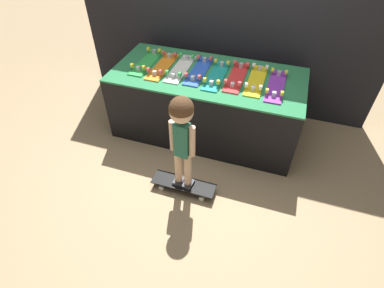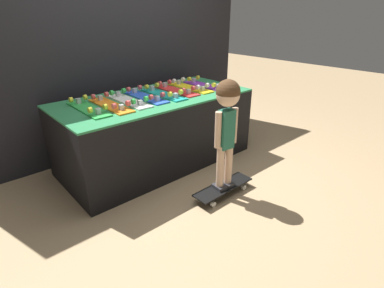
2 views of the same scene
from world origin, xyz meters
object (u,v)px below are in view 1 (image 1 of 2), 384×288
at_px(skateboard_green_on_rack, 147,61).
at_px(skateboard_blue_on_rack, 199,70).
at_px(skateboard_purple_on_rack, 276,85).
at_px(skateboard_on_floor, 184,184).
at_px(skateboard_red_on_rack, 237,76).
at_px(skateboard_teal_on_rack, 217,75).
at_px(child, 182,128).
at_px(skateboard_orange_on_rack, 163,66).
at_px(skateboard_yellow_on_rack, 256,80).
at_px(skateboard_white_on_rack, 181,68).

bearing_deg(skateboard_green_on_rack, skateboard_blue_on_rack, -0.37).
relative_size(skateboard_purple_on_rack, skateboard_on_floor, 1.00).
xyz_separation_m(skateboard_red_on_rack, skateboard_purple_on_rack, (0.43, -0.05, 0.00)).
height_order(skateboard_teal_on_rack, child, child).
xyz_separation_m(skateboard_blue_on_rack, skateboard_teal_on_rack, (0.22, -0.04, 0.00)).
distance_m(skateboard_orange_on_rack, skateboard_red_on_rack, 0.86).
distance_m(skateboard_red_on_rack, skateboard_on_floor, 1.30).
relative_size(skateboard_green_on_rack, skateboard_on_floor, 1.00).
height_order(skateboard_teal_on_rack, skateboard_yellow_on_rack, same).
distance_m(skateboard_red_on_rack, child, 1.07).
xyz_separation_m(skateboard_blue_on_rack, skateboard_on_floor, (0.17, -1.04, -0.74)).
height_order(skateboard_orange_on_rack, skateboard_red_on_rack, same).
height_order(skateboard_red_on_rack, skateboard_yellow_on_rack, same).
height_order(skateboard_green_on_rack, skateboard_red_on_rack, same).
xyz_separation_m(skateboard_orange_on_rack, skateboard_on_floor, (0.60, -1.00, -0.74)).
distance_m(skateboard_red_on_rack, skateboard_purple_on_rack, 0.43).
relative_size(skateboard_orange_on_rack, skateboard_yellow_on_rack, 1.00).
distance_m(skateboard_orange_on_rack, skateboard_teal_on_rack, 0.65).
relative_size(skateboard_blue_on_rack, skateboard_on_floor, 1.00).
bearing_deg(skateboard_yellow_on_rack, skateboard_white_on_rack, -178.93).
distance_m(skateboard_green_on_rack, child, 1.32).
relative_size(skateboard_red_on_rack, skateboard_purple_on_rack, 1.00).
relative_size(skateboard_green_on_rack, skateboard_blue_on_rack, 1.00).
bearing_deg(skateboard_yellow_on_rack, skateboard_blue_on_rack, -179.87).
bearing_deg(skateboard_blue_on_rack, skateboard_green_on_rack, 179.63).
relative_size(skateboard_teal_on_rack, skateboard_red_on_rack, 1.00).
bearing_deg(skateboard_purple_on_rack, skateboard_yellow_on_rack, 168.56).
xyz_separation_m(skateboard_blue_on_rack, child, (0.17, -1.04, 0.01)).
bearing_deg(skateboard_red_on_rack, skateboard_purple_on_rack, -6.04).
xyz_separation_m(skateboard_white_on_rack, skateboard_teal_on_rack, (0.43, -0.02, 0.00)).
relative_size(skateboard_red_on_rack, child, 0.63).
bearing_deg(skateboard_green_on_rack, skateboard_on_floor, -51.85).
bearing_deg(skateboard_red_on_rack, skateboard_teal_on_rack, -169.62).
distance_m(skateboard_green_on_rack, skateboard_purple_on_rack, 1.51).
xyz_separation_m(skateboard_yellow_on_rack, skateboard_on_floor, (-0.48, -1.04, -0.74)).
bearing_deg(skateboard_on_floor, skateboard_green_on_rack, 128.15).
xyz_separation_m(skateboard_green_on_rack, skateboard_red_on_rack, (1.08, -0.00, 0.00)).
bearing_deg(skateboard_orange_on_rack, skateboard_blue_on_rack, 4.22).
height_order(skateboard_green_on_rack, child, child).
relative_size(skateboard_blue_on_rack, skateboard_red_on_rack, 1.00).
bearing_deg(skateboard_purple_on_rack, child, -124.81).
distance_m(skateboard_blue_on_rack, skateboard_red_on_rack, 0.43).
relative_size(skateboard_white_on_rack, skateboard_purple_on_rack, 1.00).
relative_size(skateboard_white_on_rack, skateboard_teal_on_rack, 1.00).
relative_size(skateboard_green_on_rack, skateboard_teal_on_rack, 1.00).
bearing_deg(skateboard_teal_on_rack, skateboard_blue_on_rack, 170.53).
bearing_deg(skateboard_red_on_rack, skateboard_blue_on_rack, -179.53).
height_order(skateboard_teal_on_rack, skateboard_on_floor, skateboard_teal_on_rack).
height_order(skateboard_green_on_rack, skateboard_teal_on_rack, same).
xyz_separation_m(skateboard_orange_on_rack, skateboard_white_on_rack, (0.22, 0.02, 0.00)).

